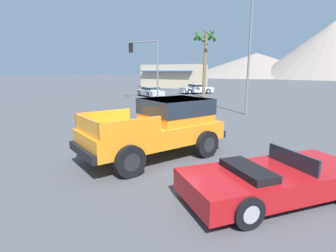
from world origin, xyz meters
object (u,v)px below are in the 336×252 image
(traffic_light_main, at_px, (146,58))
(street_lamp_post, at_px, (251,32))
(palm_tree_tall, at_px, (205,45))
(orange_pickup_truck, at_px, (162,124))
(red_convertible_car, at_px, (274,179))
(parked_car_silver, at_px, (150,91))
(parked_car_white, at_px, (196,89))

(traffic_light_main, bearing_deg, street_lamp_post, 160.00)
(palm_tree_tall, bearing_deg, street_lamp_post, -54.41)
(orange_pickup_truck, xyz_separation_m, red_convertible_car, (3.86, -1.40, -0.68))
(parked_car_silver, bearing_deg, red_convertible_car, -108.11)
(parked_car_white, bearing_deg, parked_car_silver, 108.33)
(parked_car_white, distance_m, palm_tree_tall, 6.99)
(parked_car_silver, relative_size, palm_tree_tall, 0.59)
(traffic_light_main, bearing_deg, parked_car_white, -95.79)
(orange_pickup_truck, xyz_separation_m, parked_car_white, (-9.36, 24.35, -0.49))
(orange_pickup_truck, bearing_deg, parked_car_silver, 148.53)
(red_convertible_car, xyz_separation_m, street_lamp_post, (-3.44, 11.69, 4.92))
(orange_pickup_truck, distance_m, palm_tree_tall, 21.82)
(parked_car_silver, relative_size, traffic_light_main, 0.74)
(traffic_light_main, bearing_deg, orange_pickup_truck, 126.13)
(red_convertible_car, relative_size, traffic_light_main, 0.75)
(parked_car_white, height_order, palm_tree_tall, palm_tree_tall)
(red_convertible_car, bearing_deg, parked_car_white, 157.53)
(red_convertible_car, relative_size, palm_tree_tall, 0.59)
(parked_car_white, height_order, parked_car_silver, parked_car_white)
(orange_pickup_truck, relative_size, palm_tree_tall, 0.72)
(red_convertible_car, distance_m, palm_tree_tall, 24.66)
(orange_pickup_truck, bearing_deg, parked_car_white, 134.94)
(red_convertible_car, xyz_separation_m, parked_car_white, (-13.23, 25.75, 0.19))
(traffic_light_main, distance_m, street_lamp_post, 11.57)
(street_lamp_post, height_order, palm_tree_tall, street_lamp_post)
(parked_car_silver, height_order, traffic_light_main, traffic_light_main)
(traffic_light_main, relative_size, street_lamp_post, 0.65)
(parked_car_silver, distance_m, street_lamp_post, 15.58)
(street_lamp_post, bearing_deg, parked_car_white, 124.85)
(parked_car_white, bearing_deg, orange_pickup_truck, 153.94)
(parked_car_silver, bearing_deg, street_lamp_post, -88.85)
(orange_pickup_truck, distance_m, parked_car_white, 26.09)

